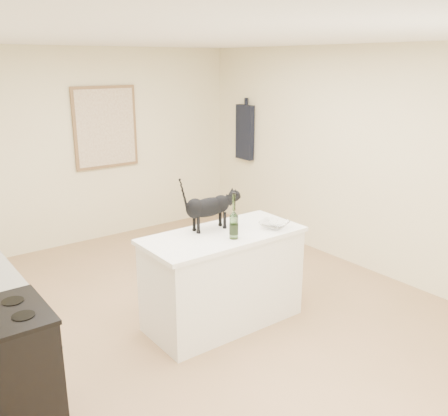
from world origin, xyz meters
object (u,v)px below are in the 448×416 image
Objects in this scene: glass_bowl at (274,225)px; black_cat at (209,210)px; wine_bottle at (234,218)px; stove at (4,381)px.

black_cat is at bearing 147.13° from glass_bowl.
black_cat is 0.33m from wine_bottle.
glass_bowl is (0.52, -0.33, -0.16)m from black_cat.
stove is at bearing -173.52° from wine_bottle.
glass_bowl is at bearing -0.72° from wine_bottle.
wine_bottle is (0.04, -0.33, -0.01)m from black_cat.
stove is at bearing -174.88° from glass_bowl.
black_cat is at bearing 96.85° from wine_bottle.
wine_bottle is 1.39× the size of glass_bowl.
black_cat is at bearing 15.63° from stove.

